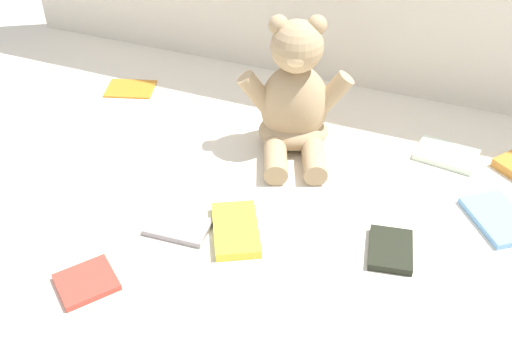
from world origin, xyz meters
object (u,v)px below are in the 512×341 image
object	(u,v)px
book_case_6	(178,227)
book_case_9	(446,155)
teddy_bear	(295,102)
book_case_7	(130,88)
book_case_4	(87,282)
book_case_8	(498,219)
book_case_1	(236,230)
book_case_3	(391,250)

from	to	relation	value
book_case_6	book_case_9	world-z (taller)	book_case_9
teddy_bear	book_case_7	xyz separation A→B (m)	(-0.47, 0.07, -0.11)
book_case_4	book_case_6	size ratio (longest dim) A/B	0.81
book_case_8	book_case_9	distance (m)	0.21
book_case_9	book_case_8	bearing A→B (deg)	41.71
book_case_1	book_case_9	distance (m)	0.51
book_case_6	book_case_4	bearing A→B (deg)	151.09
teddy_bear	book_case_9	size ratio (longest dim) A/B	2.36
book_case_3	book_case_8	world-z (taller)	book_case_3
book_case_9	book_case_4	bearing A→B (deg)	-34.08
teddy_bear	book_case_4	bearing A→B (deg)	-131.56
teddy_bear	book_case_3	size ratio (longest dim) A/B	2.90
book_case_6	teddy_bear	bearing A→B (deg)	-22.29
book_case_1	book_case_9	size ratio (longest dim) A/B	1.10
book_case_8	book_case_9	xyz separation A→B (m)	(-0.12, 0.17, 0.00)
teddy_bear	book_case_6	bearing A→B (deg)	-129.22
book_case_3	book_case_4	size ratio (longest dim) A/B	1.09
book_case_4	book_case_8	xyz separation A→B (m)	(0.64, 0.43, 0.00)
book_case_1	book_case_3	distance (m)	0.28
teddy_bear	book_case_7	bearing A→B (deg)	149.82
book_case_3	book_case_6	world-z (taller)	book_case_3
book_case_1	book_case_4	distance (m)	0.28
book_case_3	book_case_8	distance (m)	0.24
book_case_3	book_case_9	bearing A→B (deg)	70.14
book_case_1	teddy_bear	bearing A→B (deg)	60.94
book_case_1	book_case_9	bearing A→B (deg)	21.35
book_case_4	book_case_9	size ratio (longest dim) A/B	0.75
book_case_1	book_case_4	xyz separation A→B (m)	(-0.19, -0.21, -0.00)
teddy_bear	book_case_6	size ratio (longest dim) A/B	2.57
teddy_bear	book_case_9	distance (m)	0.35
book_case_3	book_case_7	world-z (taller)	book_case_3
book_case_7	book_case_9	bearing A→B (deg)	-107.29
book_case_8	book_case_3	bearing A→B (deg)	-174.24
book_case_4	book_case_7	world-z (taller)	book_case_4
book_case_4	book_case_9	distance (m)	0.79
book_case_3	book_case_7	bearing A→B (deg)	145.90
book_case_6	book_case_7	xyz separation A→B (m)	(-0.36, 0.42, -0.00)
teddy_bear	book_case_6	distance (m)	0.37
book_case_1	book_case_8	distance (m)	0.50
book_case_4	book_case_9	xyz separation A→B (m)	(0.52, 0.60, 0.00)
book_case_3	book_case_9	size ratio (longest dim) A/B	0.81
teddy_bear	book_case_4	world-z (taller)	teddy_bear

